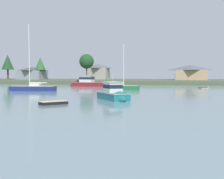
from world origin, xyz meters
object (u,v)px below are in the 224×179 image
Objects in this scene: dinghy_grey at (204,88)px; dinghy_black at (53,103)px; sailboat_green at (121,89)px; sailboat_navy at (33,89)px; mooring_buoy_red at (82,88)px; cruiser_maroon at (85,84)px; cruiser_teal at (115,96)px; mooring_buoy_white at (208,87)px.

dinghy_black reaches higher than dinghy_grey.
sailboat_green is 3.23× the size of dinghy_black.
sailboat_navy is 27.91m from dinghy_black.
sailboat_green is at bearing -16.29° from mooring_buoy_red.
cruiser_maroon reaches higher than dinghy_black.
cruiser_teal reaches higher than dinghy_black.
mooring_buoy_red is at bearing -158.87° from mooring_buoy_white.
dinghy_black is 6.82× the size of mooring_buoy_white.
cruiser_teal is (-14.41, -33.83, 0.45)m from dinghy_grey.
dinghy_grey is at bearing 64.02° from dinghy_black.
sailboat_green reaches higher than cruiser_maroon.
cruiser_teal is at bearing -68.18° from cruiser_maroon.
mooring_buoy_red is at bearing 56.87° from sailboat_navy.
cruiser_maroon is at bearing 81.62° from sailboat_navy.
cruiser_teal is at bearing -40.64° from sailboat_navy.
cruiser_maroon is 31.52m from dinghy_grey.
cruiser_teal is (19.82, -17.01, 0.27)m from sailboat_navy.
sailboat_navy is at bearing 121.03° from dinghy_black.
mooring_buoy_red is at bearing -75.68° from cruiser_maroon.
dinghy_grey is 0.37× the size of cruiser_teal.
mooring_buoy_white is at bearing 72.16° from dinghy_grey.
cruiser_maroon is at bearing 102.86° from dinghy_black.
mooring_buoy_white is at bearing 64.85° from dinghy_black.
sailboat_green reaches higher than mooring_buoy_white.
cruiser_maroon is 3.31× the size of dinghy_black.
sailboat_green is 22.06× the size of mooring_buoy_white.
cruiser_maroon is 0.77× the size of sailboat_navy.
sailboat_navy is 12.58m from mooring_buoy_red.
dinghy_grey is 5.15m from mooring_buoy_white.
dinghy_grey is at bearing 12.94° from mooring_buoy_red.
sailboat_green is (12.83, -15.99, -0.48)m from cruiser_maroon.
mooring_buoy_white is (1.58, 4.90, -0.03)m from dinghy_grey.
cruiser_maroon is 4.03× the size of dinghy_grey.
cruiser_teal is 41.90m from mooring_buoy_white.
mooring_buoy_white is (15.99, 38.73, -0.48)m from cruiser_teal.
cruiser_maroon is at bearing 128.76° from sailboat_green.
sailboat_green is 20.18× the size of mooring_buoy_red.
dinghy_black is at bearing -77.14° from cruiser_maroon.
sailboat_green is (-17.90, -9.05, 0.13)m from dinghy_grey.
mooring_buoy_white is (32.31, -2.04, -0.64)m from cruiser_maroon.
mooring_buoy_white is at bearing -3.61° from cruiser_maroon.
sailboat_green is at bearing -153.18° from dinghy_grey.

